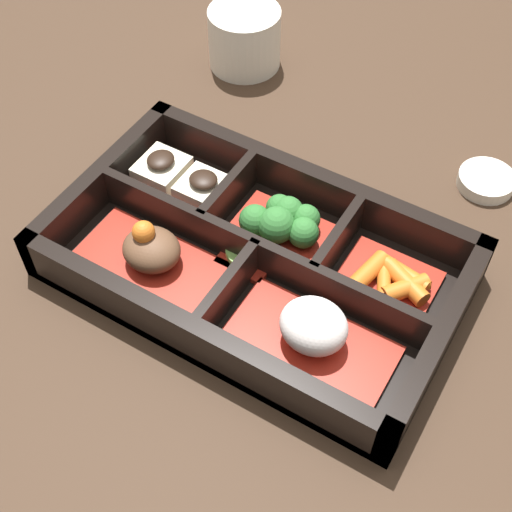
% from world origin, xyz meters
% --- Properties ---
extents(ground_plane, '(3.00, 3.00, 0.00)m').
position_xyz_m(ground_plane, '(0.00, 0.00, 0.00)').
color(ground_plane, '#382619').
extents(bento_base, '(0.32, 0.19, 0.01)m').
position_xyz_m(bento_base, '(0.00, 0.00, 0.01)').
color(bento_base, black).
rests_on(bento_base, ground_plane).
extents(bento_rim, '(0.32, 0.19, 0.05)m').
position_xyz_m(bento_rim, '(0.00, -0.00, 0.02)').
color(bento_rim, black).
rests_on(bento_rim, ground_plane).
extents(bowl_rice, '(0.13, 0.06, 0.04)m').
position_xyz_m(bowl_rice, '(-0.07, 0.04, 0.03)').
color(bowl_rice, maroon).
rests_on(bowl_rice, bento_base).
extents(bowl_stew, '(0.13, 0.06, 0.05)m').
position_xyz_m(bowl_stew, '(0.07, 0.04, 0.02)').
color(bowl_stew, maroon).
rests_on(bowl_stew, bento_base).
extents(bowl_carrots, '(0.08, 0.06, 0.02)m').
position_xyz_m(bowl_carrots, '(-0.10, -0.04, 0.02)').
color(bowl_carrots, maroon).
rests_on(bowl_carrots, bento_base).
extents(bowl_greens, '(0.08, 0.06, 0.04)m').
position_xyz_m(bowl_greens, '(0.00, -0.04, 0.03)').
color(bowl_greens, maroon).
rests_on(bowl_greens, bento_base).
extents(bowl_tofu, '(0.09, 0.06, 0.03)m').
position_xyz_m(bowl_tofu, '(0.10, -0.04, 0.02)').
color(bowl_tofu, maroon).
rests_on(bowl_tofu, bento_base).
extents(bowl_pickles, '(0.04, 0.03, 0.01)m').
position_xyz_m(bowl_pickles, '(0.01, 0.00, 0.02)').
color(bowl_pickles, maroon).
rests_on(bowl_pickles, bento_base).
extents(tea_cup, '(0.08, 0.08, 0.06)m').
position_xyz_m(tea_cup, '(0.16, -0.24, 0.03)').
color(tea_cup, beige).
rests_on(tea_cup, ground_plane).
extents(sauce_dish, '(0.05, 0.05, 0.01)m').
position_xyz_m(sauce_dish, '(-0.13, -0.20, 0.01)').
color(sauce_dish, beige).
rests_on(sauce_dish, ground_plane).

